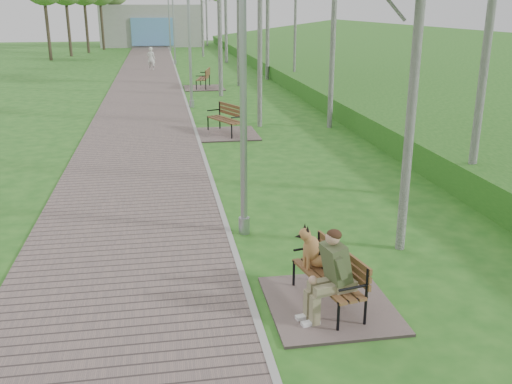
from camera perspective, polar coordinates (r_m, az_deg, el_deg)
The scene contains 13 objects.
ground at distance 10.42m, azimuth -2.87°, elevation -3.88°, with size 120.00×120.00×0.00m, color #23601B.
walkway at distance 31.34m, azimuth -10.88°, elevation 10.71°, with size 3.50×67.00×0.04m, color #6A5956.
kerb at distance 31.36m, azimuth -7.63°, elevation 10.88°, with size 0.10×67.00×0.05m, color #999993.
embankment at distance 32.59m, azimuth 14.45°, elevation 10.70°, with size 14.00×70.00×1.60m, color #4D9030.
building_north at distance 60.60m, azimuth -10.35°, elevation 16.05°, with size 10.00×5.20×4.00m.
bench_main at distance 7.75m, azimuth 6.93°, elevation -8.83°, with size 1.66×1.85×1.45m.
bench_second at distance 18.18m, azimuth -3.05°, elevation 6.43°, with size 1.91×2.12×1.17m.
bench_third at distance 28.80m, azimuth -5.30°, elevation 10.73°, with size 1.95×2.16×1.19m.
lamp_post_near at distance 9.64m, azimuth -1.28°, elevation 9.35°, with size 0.20×0.20×5.20m.
lamp_post_second at distance 23.09m, azimuth -6.64°, elevation 14.16°, with size 0.19×0.19×5.02m.
lamp_post_third at distance 40.97m, azimuth -8.20°, elevation 15.56°, with size 0.18×0.18×4.68m.
lamp_post_far at distance 53.26m, azimuth -8.66°, elevation 16.32°, with size 0.20×0.20×5.13m.
pedestrian_near at distance 37.41m, azimuth -10.44°, elevation 12.98°, with size 0.53×0.35×1.45m, color silver.
Camera 1 is at (-1.09, -9.60, 3.90)m, focal length 40.00 mm.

